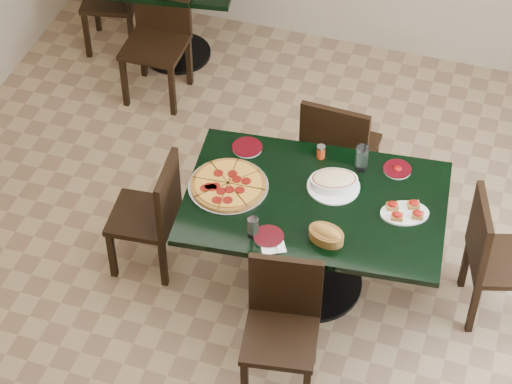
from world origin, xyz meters
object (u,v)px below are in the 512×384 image
(lasagna_casserole, at_px, (334,182))
(bread_basket, at_px, (326,234))
(chair_near, at_px, (283,319))
(chair_left, at_px, (154,211))
(pepperoni_pizza, at_px, (228,185))
(chair_right, at_px, (493,253))
(back_table, at_px, (174,0))
(chair_far, at_px, (337,149))
(back_chair_near, at_px, (158,31))
(bruschetta_platter, at_px, (405,211))
(main_table, at_px, (314,222))

(lasagna_casserole, height_order, bread_basket, same)
(chair_near, xyz_separation_m, chair_left, (-1.00, 0.57, -0.02))
(pepperoni_pizza, distance_m, bread_basket, 0.70)
(chair_right, bearing_deg, chair_left, 80.59)
(chair_near, distance_m, chair_left, 1.15)
(back_table, relative_size, chair_far, 1.15)
(back_chair_near, relative_size, bread_basket, 3.87)
(chair_far, height_order, chair_near, chair_far)
(chair_right, xyz_separation_m, bruschetta_platter, (-0.54, -0.09, 0.27))
(main_table, relative_size, bread_basket, 6.62)
(chair_near, relative_size, back_chair_near, 0.93)
(main_table, height_order, chair_right, chair_right)
(bruschetta_platter, bearing_deg, pepperoni_pizza, 164.41)
(chair_far, height_order, chair_left, chair_far)
(back_chair_near, height_order, pepperoni_pizza, back_chair_near)
(back_chair_near, bearing_deg, chair_right, -29.44)
(chair_right, distance_m, back_chair_near, 3.04)
(pepperoni_pizza, bearing_deg, lasagna_casserole, 17.70)
(chair_far, distance_m, pepperoni_pizza, 0.93)
(chair_far, bearing_deg, pepperoni_pizza, 60.07)
(bruschetta_platter, bearing_deg, main_table, 164.06)
(back_table, bearing_deg, lasagna_casserole, -55.43)
(main_table, height_order, back_table, same)
(chair_far, relative_size, bruschetta_platter, 2.86)
(main_table, height_order, chair_far, chair_far)
(chair_left, distance_m, bruschetta_platter, 1.54)
(bread_basket, bearing_deg, chair_near, -90.60)
(chair_near, bearing_deg, chair_left, 141.12)
(main_table, height_order, lasagna_casserole, lasagna_casserole)
(pepperoni_pizza, bearing_deg, main_table, 5.78)
(chair_far, relative_size, chair_near, 1.09)
(back_chair_near, bearing_deg, bread_basket, -47.67)
(pepperoni_pizza, xyz_separation_m, bread_basket, (0.66, -0.23, 0.02))
(chair_near, relative_size, chair_right, 0.98)
(chair_near, height_order, back_chair_near, back_chair_near)
(chair_left, distance_m, bread_basket, 1.18)
(chair_right, bearing_deg, back_table, 39.10)
(bruschetta_platter, bearing_deg, lasagna_casserole, 147.54)
(bread_basket, bearing_deg, back_table, 144.45)
(back_table, distance_m, pepperoni_pizza, 2.35)
(chair_far, xyz_separation_m, chair_left, (-0.95, -0.83, -0.07))
(back_chair_near, bearing_deg, chair_left, -70.62)
(chair_right, distance_m, bruschetta_platter, 0.61)
(back_table, xyz_separation_m, lasagna_casserole, (1.74, -1.85, 0.27))
(back_table, relative_size, back_chair_near, 1.16)
(chair_near, bearing_deg, lasagna_casserole, 77.05)
(chair_left, relative_size, lasagna_casserole, 2.60)
(back_table, relative_size, chair_right, 1.22)
(main_table, bearing_deg, back_table, 124.20)
(chair_near, relative_size, chair_left, 1.03)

